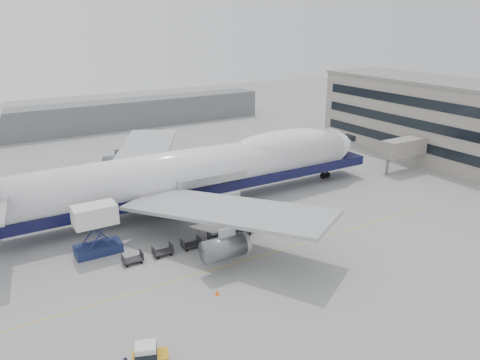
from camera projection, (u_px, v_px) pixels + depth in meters
ground at (238, 236)px, 60.50m from camera, size 260.00×260.00×0.00m
apron_line at (263, 255)px, 55.63m from camera, size 60.00×0.15×0.01m
hangar at (52, 121)px, 111.24m from camera, size 110.00×8.00×7.00m
airliner at (200, 169)px, 68.70m from camera, size 67.00×55.30×19.98m
catering_truck at (96, 227)px, 54.90m from camera, size 5.37×3.76×6.18m
baggage_tug at (149, 357)px, 37.48m from camera, size 3.24×2.46×2.11m
traffic_cone at (217, 292)px, 47.50m from camera, size 0.43×0.43×0.63m
dolly_0 at (133, 259)px, 53.52m from camera, size 2.30×1.35×1.30m
dolly_1 at (163, 251)px, 55.30m from camera, size 2.30×1.35×1.30m
dolly_2 at (191, 244)px, 57.09m from camera, size 2.30×1.35×1.30m
dolly_3 at (217, 237)px, 58.88m from camera, size 2.30×1.35×1.30m
dolly_4 at (242, 231)px, 60.67m from camera, size 2.30×1.35×1.30m
dolly_5 at (266, 225)px, 62.45m from camera, size 2.30×1.35×1.30m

